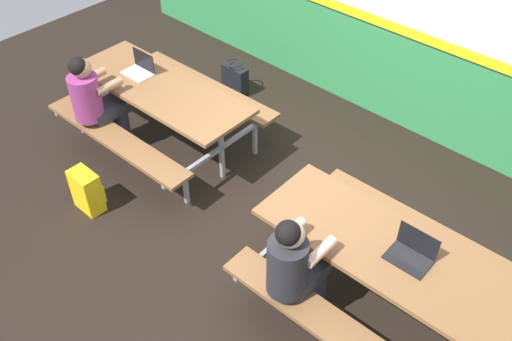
% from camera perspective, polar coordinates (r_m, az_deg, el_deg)
% --- Properties ---
extents(ground_plane, '(10.00, 10.00, 0.02)m').
position_cam_1_polar(ground_plane, '(5.45, -0.54, -4.79)').
color(ground_plane, black).
extents(accent_backdrop, '(8.00, 0.14, 2.60)m').
position_cam_1_polar(accent_backdrop, '(6.27, 14.49, 14.89)').
color(accent_backdrop, '#338C4C').
rests_on(accent_backdrop, ground).
extents(picnic_table_left, '(2.10, 1.59, 0.74)m').
position_cam_1_polar(picnic_table_left, '(6.03, -9.54, 7.12)').
color(picnic_table_left, brown).
rests_on(picnic_table_left, ground).
extents(picnic_table_right, '(2.10, 1.59, 0.74)m').
position_cam_1_polar(picnic_table_right, '(4.44, 13.09, -9.17)').
color(picnic_table_right, brown).
rests_on(picnic_table_right, ground).
extents(student_nearer, '(0.37, 0.53, 1.21)m').
position_cam_1_polar(student_nearer, '(5.98, -16.19, 7.11)').
color(student_nearer, '#2D2D38').
rests_on(student_nearer, ground).
extents(student_further, '(0.37, 0.53, 1.21)m').
position_cam_1_polar(student_further, '(4.16, 3.85, -9.45)').
color(student_further, '#2D2D38').
rests_on(student_further, ground).
extents(laptop_silver, '(0.32, 0.23, 0.22)m').
position_cam_1_polar(laptop_silver, '(6.19, -11.74, 10.08)').
color(laptop_silver, silver).
rests_on(laptop_silver, picnic_table_left).
extents(laptop_dark, '(0.32, 0.23, 0.22)m').
position_cam_1_polar(laptop_dark, '(4.27, 15.53, -8.07)').
color(laptop_dark, black).
rests_on(laptop_dark, picnic_table_right).
extents(backpack_dark, '(0.30, 0.22, 0.44)m').
position_cam_1_polar(backpack_dark, '(5.63, -16.76, -2.00)').
color(backpack_dark, yellow).
rests_on(backpack_dark, ground).
extents(tote_bag_bright, '(0.34, 0.21, 0.43)m').
position_cam_1_polar(tote_bag_bright, '(7.02, -2.15, 9.30)').
color(tote_bag_bright, black).
rests_on(tote_bag_bright, ground).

